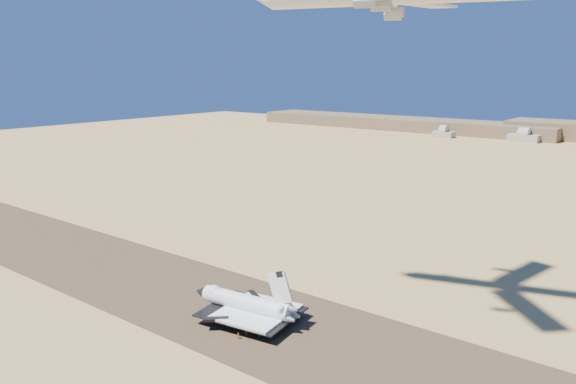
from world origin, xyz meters
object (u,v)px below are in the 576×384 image
Objects in this scene: shuttle at (246,305)px; crew_c at (238,336)px; crew_b at (247,332)px; crew_a at (259,335)px.

crew_c is (6.69, -10.50, -3.79)m from shuttle.
crew_b is at bearing -54.73° from shuttle.
crew_a is at bearing -70.88° from crew_b.
crew_a is at bearing -38.25° from shuttle.
crew_b is at bearing 86.27° from crew_a.
crew_a is 0.89× the size of crew_b.
shuttle is at bearing 41.34° from crew_b.
crew_c reaches higher than crew_b.
crew_b is (-3.52, -1.37, 0.09)m from crew_a.
shuttle is 20.29× the size of crew_b.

